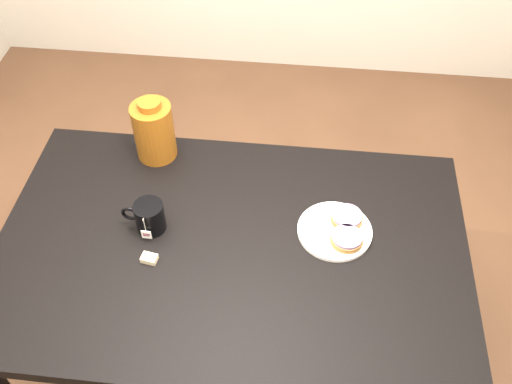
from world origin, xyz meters
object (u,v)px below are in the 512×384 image
Objects in this scene: plate at (335,230)px; bagel_front at (347,239)px; table at (232,262)px; teabag_pouch at (149,258)px; bagel_back at (347,217)px; bagel_package at (154,131)px; mug at (149,217)px.

plate is 0.06m from bagel_front.
table is 0.26m from teabag_pouch.
teabag_pouch is at bearing -162.99° from plate.
bagel_back reaches higher than plate.
bagel_package is (-0.64, 0.32, 0.08)m from bagel_front.
bagel_back is at bearing -20.32° from bagel_package.
plate is (0.30, 0.08, 0.09)m from table.
bagel_package is at bearing 129.85° from table.
teabag_pouch is (-0.56, -0.20, -0.02)m from bagel_back.
mug is 2.97× the size of teabag_pouch.
table is 31.11× the size of teabag_pouch.
table is 10.48× the size of mug.
mug reaches higher than bagel_back.
bagel_package reaches higher than bagel_front.
table is 0.33m from plate.
bagel_back reaches higher than table.
teabag_pouch is at bearing -161.14° from table.
plate is 0.56m from mug.
plate is 1.69× the size of bagel_front.
table is at bearing -164.39° from plate.
bagel_front reaches higher than table.
bagel_front is 0.59× the size of bagel_package.
mug is 0.59× the size of bagel_package.
plate is 2.00× the size of bagel_back.
bagel_package is at bearing 101.33° from mug.
bagel_back is 0.08m from bagel_front.
teabag_pouch is (-0.56, -0.12, -0.02)m from bagel_front.
mug is at bearing 170.12° from table.
bagel_package reaches higher than teabag_pouch.
bagel_package is (-0.05, 0.32, 0.05)m from mug.
bagel_back is at bearing 20.35° from table.
table is 0.51m from bagel_package.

